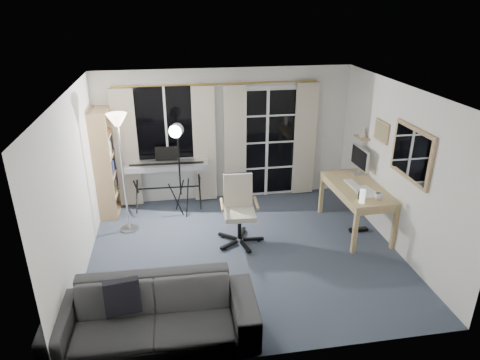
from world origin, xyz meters
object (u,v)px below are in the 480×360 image
(mug, at_px, (379,195))
(monitor, at_px, (360,158))
(studio_light, at_px, (177,142))
(sofa, at_px, (152,306))
(office_chair, at_px, (239,203))
(torchiere_lamp, at_px, (119,138))
(desk, at_px, (357,192))
(keyboard_piano, at_px, (167,167))
(bookshelf, at_px, (105,164))

(mug, bearing_deg, monitor, 84.20)
(studio_light, xyz_separation_m, sofa, (-0.40, -2.90, -0.90))
(sofa, bearing_deg, office_chair, 58.66)
(torchiere_lamp, relative_size, monitor, 3.53)
(desk, bearing_deg, monitor, 64.68)
(keyboard_piano, distance_m, mug, 3.54)
(torchiere_lamp, distance_m, monitor, 3.85)
(mug, height_order, sofa, mug)
(bookshelf, height_order, sofa, bookshelf)
(bookshelf, height_order, keyboard_piano, bookshelf)
(torchiere_lamp, xyz_separation_m, keyboard_piano, (0.66, 0.72, -0.77))
(bookshelf, bearing_deg, keyboard_piano, -0.89)
(torchiere_lamp, distance_m, sofa, 2.80)
(keyboard_piano, bearing_deg, desk, -21.35)
(bookshelf, height_order, mug, bookshelf)
(office_chair, height_order, desk, office_chair)
(studio_light, distance_m, office_chair, 1.46)
(bookshelf, relative_size, studio_light, 1.10)
(torchiere_lamp, xyz_separation_m, desk, (3.62, -0.56, -0.89))
(office_chair, relative_size, monitor, 1.93)
(office_chair, xyz_separation_m, sofa, (-1.26, -1.96, -0.18))
(torchiere_lamp, bearing_deg, office_chair, -18.11)
(bookshelf, distance_m, sofa, 3.43)
(office_chair, distance_m, sofa, 2.34)
(torchiere_lamp, height_order, monitor, torchiere_lamp)
(sofa, bearing_deg, keyboard_piano, 87.70)
(desk, bearing_deg, bookshelf, 159.92)
(keyboard_piano, relative_size, monitor, 2.63)
(torchiere_lamp, distance_m, mug, 3.94)
(office_chair, bearing_deg, desk, 3.26)
(mug, bearing_deg, studio_light, 153.49)
(mug, bearing_deg, keyboard_piano, 149.85)
(desk, xyz_separation_m, monitor, (0.20, 0.45, 0.38))
(studio_light, height_order, monitor, studio_light)
(monitor, relative_size, sofa, 0.24)
(bookshelf, distance_m, desk, 4.22)
(monitor, xyz_separation_m, mug, (-0.10, -0.95, -0.23))
(bookshelf, xyz_separation_m, keyboard_piano, (1.05, -0.05, -0.09))
(bookshelf, xyz_separation_m, desk, (4.00, -1.33, -0.21))
(keyboard_piano, distance_m, studio_light, 0.69)
(monitor, distance_m, sofa, 4.18)
(keyboard_piano, relative_size, mug, 11.54)
(studio_light, bearing_deg, mug, -8.65)
(studio_light, bearing_deg, office_chair, -29.46)
(torchiere_lamp, height_order, studio_light, torchiere_lamp)
(monitor, bearing_deg, desk, -115.32)
(bookshelf, relative_size, torchiere_lamp, 0.96)
(monitor, xyz_separation_m, sofa, (-3.36, -2.42, -0.61))
(mug, bearing_deg, desk, 101.31)
(studio_light, distance_m, sofa, 3.06)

